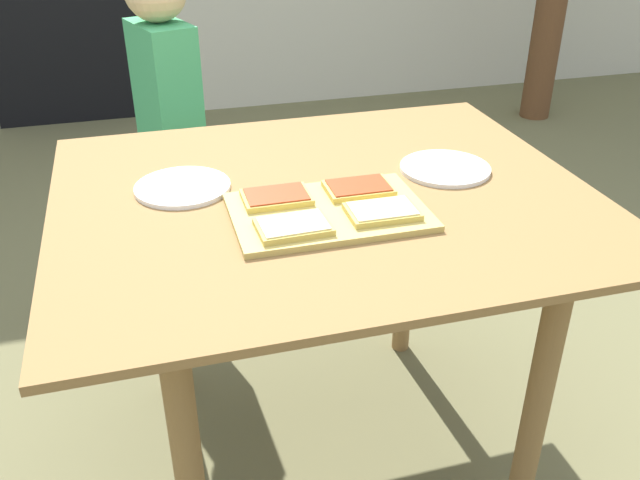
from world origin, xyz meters
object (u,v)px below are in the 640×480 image
plate_white_left (183,187)px  child_left (169,118)px  cutting_board (328,212)px  pizza_slice_near_left (293,226)px  pizza_slice_far_right (359,188)px  dining_table (325,245)px  pizza_slice_near_right (382,211)px  plate_white_right (445,168)px  pizza_slice_far_left (276,197)px

plate_white_left → child_left: bearing=88.3°
child_left → cutting_board: bearing=-75.3°
pizza_slice_near_left → pizza_slice_far_right: same height
cutting_board → pizza_slice_near_left: bearing=-143.0°
pizza_slice_far_right → dining_table: bearing=148.5°
pizza_slice_near_right → plate_white_right: size_ratio=0.68×
pizza_slice_near_left → pizza_slice_far_right: 0.22m
pizza_slice_far_right → pizza_slice_far_left: size_ratio=1.00×
cutting_board → pizza_slice_near_right: bearing=-28.9°
pizza_slice_near_left → pizza_slice_far_left: bearing=91.4°
plate_white_right → child_left: (-0.57, 0.80, -0.10)m
pizza_slice_near_left → plate_white_right: pizza_slice_near_left is taller
pizza_slice_near_right → plate_white_left: pizza_slice_near_right is taller
child_left → pizza_slice_near_left: bearing=-81.0°
cutting_board → plate_white_right: bearing=24.0°
dining_table → cutting_board: 0.17m
pizza_slice_far_left → dining_table: bearing=16.8°
pizza_slice_near_left → child_left: size_ratio=0.12×
pizza_slice_far_right → child_left: 0.95m
plate_white_right → child_left: bearing=125.3°
plate_white_right → plate_white_left: 0.59m
pizza_slice_near_left → plate_white_right: 0.46m
pizza_slice_near_right → plate_white_right: bearing=40.8°
child_left → plate_white_left: bearing=-91.7°
cutting_board → pizza_slice_near_right: (0.09, -0.05, 0.01)m
cutting_board → pizza_slice_far_right: (0.08, 0.06, 0.01)m
child_left → pizza_slice_far_left: bearing=-79.9°
pizza_slice_far_right → child_left: bearing=110.6°
plate_white_right → child_left: size_ratio=0.18×
cutting_board → child_left: (-0.25, 0.94, -0.10)m
pizza_slice_far_left → plate_white_left: 0.22m
plate_white_right → plate_white_left: (-0.59, 0.06, 0.00)m
dining_table → pizza_slice_near_left: pizza_slice_near_left is taller
pizza_slice_near_right → child_left: bearing=108.9°
pizza_slice_near_right → child_left: (-0.34, 1.00, -0.11)m
pizza_slice_far_left → pizza_slice_near_right: bearing=-32.7°
plate_white_right → cutting_board: bearing=-156.0°
pizza_slice_near_left → pizza_slice_near_right: 0.18m
cutting_board → pizza_slice_near_right: pizza_slice_near_right is taller
dining_table → cutting_board: bearing=-102.2°
pizza_slice_near_right → pizza_slice_far_right: size_ratio=1.00×
pizza_slice_far_right → pizza_slice_near_left: bearing=-143.2°
pizza_slice_near_left → pizza_slice_far_left: size_ratio=1.02×
cutting_board → child_left: bearing=104.7°
pizza_slice_far_right → pizza_slice_near_right: bearing=-84.8°
dining_table → plate_white_right: (0.30, 0.04, 0.13)m
cutting_board → pizza_slice_far_left: 0.11m
pizza_slice_far_left → plate_white_left: (-0.18, 0.13, -0.02)m
child_left → pizza_slice_far_right: bearing=-69.4°
pizza_slice_near_left → plate_white_right: size_ratio=0.69×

